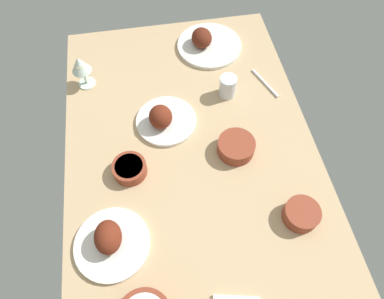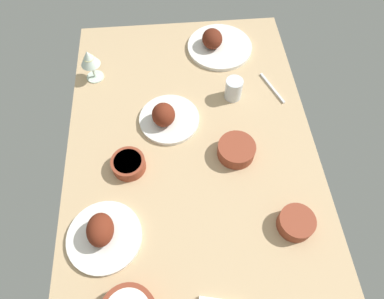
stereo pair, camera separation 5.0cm
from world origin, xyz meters
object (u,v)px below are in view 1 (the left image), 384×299
(bowl_soup, at_px, (302,214))
(wine_glass, at_px, (80,66))
(plate_far_side, at_px, (110,241))
(bowl_onions, at_px, (130,168))
(bowl_potatoes, at_px, (236,146))
(water_tumbler, at_px, (228,86))
(plate_center_main, at_px, (164,119))
(fork_loose, at_px, (265,83))
(plate_near_viewer, at_px, (207,43))

(bowl_soup, distance_m, wine_glass, 0.96)
(wine_glass, bearing_deg, plate_far_side, 5.82)
(plate_far_side, bearing_deg, bowl_onions, 162.55)
(bowl_potatoes, relative_size, water_tumbler, 1.48)
(bowl_onions, height_order, wine_glass, wine_glass)
(bowl_soup, xyz_separation_m, bowl_potatoes, (-0.28, -0.14, 0.00))
(bowl_potatoes, bearing_deg, plate_center_main, -124.18)
(bowl_onions, relative_size, fork_loose, 0.69)
(plate_near_viewer, distance_m, bowl_soup, 0.83)
(bowl_soup, xyz_separation_m, wine_glass, (-0.69, -0.67, 0.07))
(wine_glass, relative_size, fork_loose, 0.82)
(plate_near_viewer, xyz_separation_m, fork_loose, (0.25, 0.19, -0.02))
(plate_near_viewer, distance_m, bowl_potatoes, 0.54)
(bowl_potatoes, relative_size, fork_loose, 0.78)
(plate_far_side, xyz_separation_m, bowl_onions, (-0.24, 0.08, -0.00))
(bowl_potatoes, bearing_deg, bowl_onions, -86.77)
(plate_far_side, relative_size, bowl_onions, 2.00)
(wine_glass, bearing_deg, bowl_soup, 44.01)
(plate_center_main, distance_m, bowl_onions, 0.23)
(bowl_potatoes, distance_m, wine_glass, 0.67)
(plate_center_main, bearing_deg, plate_near_viewer, 147.91)
(plate_far_side, bearing_deg, plate_center_main, 152.81)
(plate_near_viewer, height_order, water_tumbler, same)
(plate_center_main, distance_m, bowl_potatoes, 0.29)
(bowl_soup, height_order, water_tumbler, water_tumbler)
(bowl_onions, relative_size, bowl_soup, 1.03)
(plate_center_main, xyz_separation_m, bowl_potatoes, (0.16, 0.24, -0.00))
(bowl_soup, relative_size, water_tumbler, 1.27)
(wine_glass, bearing_deg, fork_loose, 80.12)
(wine_glass, distance_m, water_tumbler, 0.57)
(plate_center_main, height_order, bowl_onions, plate_center_main)
(water_tumbler, bearing_deg, plate_center_main, -69.01)
(water_tumbler, bearing_deg, bowl_onions, -55.07)
(plate_center_main, distance_m, bowl_soup, 0.58)
(bowl_onions, bearing_deg, bowl_soup, 63.95)
(water_tumbler, bearing_deg, bowl_soup, 12.18)
(plate_far_side, height_order, fork_loose, plate_far_side)
(plate_far_side, height_order, bowl_potatoes, plate_far_side)
(bowl_onions, height_order, bowl_soup, bowl_soup)
(plate_center_main, distance_m, water_tumbler, 0.28)
(plate_center_main, distance_m, wine_glass, 0.39)
(plate_near_viewer, bearing_deg, wine_glass, -76.49)
(plate_near_viewer, relative_size, bowl_onions, 2.41)
(bowl_soup, height_order, fork_loose, bowl_soup)
(wine_glass, relative_size, water_tumbler, 1.57)
(bowl_onions, xyz_separation_m, bowl_potatoes, (-0.02, 0.38, 0.00))
(water_tumbler, distance_m, fork_loose, 0.17)
(plate_center_main, distance_m, plate_far_side, 0.47)
(fork_loose, bearing_deg, wine_glass, 58.86)
(bowl_soup, bearing_deg, plate_far_side, -91.56)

